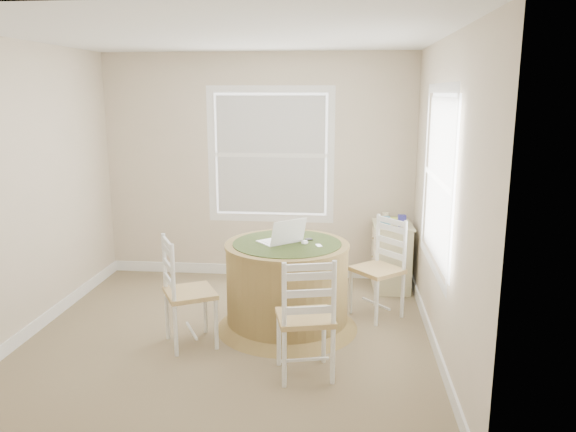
# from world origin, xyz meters

# --- Properties ---
(room) EXTENTS (3.64, 3.64, 2.64)m
(room) POSITION_xyz_m (0.17, 0.16, 1.30)
(room) COLOR #8D7959
(room) RESTS_ON ground
(round_table) EXTENTS (1.32, 1.32, 0.82)m
(round_table) POSITION_xyz_m (0.49, 0.30, 0.44)
(round_table) COLOR olive
(round_table) RESTS_ON ground
(chair_left) EXTENTS (0.55, 0.56, 0.95)m
(chair_left) POSITION_xyz_m (-0.30, -0.15, 0.47)
(chair_left) COLOR white
(chair_left) RESTS_ON ground
(chair_near) EXTENTS (0.50, 0.49, 0.95)m
(chair_near) POSITION_xyz_m (0.72, -0.59, 0.47)
(chair_near) COLOR white
(chair_near) RESTS_ON ground
(chair_right) EXTENTS (0.58, 0.58, 0.95)m
(chair_right) POSITION_xyz_m (1.33, 0.66, 0.47)
(chair_right) COLOR white
(chair_right) RESTS_ON ground
(laptop) EXTENTS (0.47, 0.47, 0.25)m
(laptop) POSITION_xyz_m (0.44, 0.31, 0.85)
(laptop) COLOR white
(laptop) RESTS_ON round_table
(mouse) EXTENTS (0.09, 0.12, 0.04)m
(mouse) POSITION_xyz_m (0.65, 0.30, 0.82)
(mouse) COLOR white
(mouse) RESTS_ON round_table
(phone) EXTENTS (0.07, 0.10, 0.02)m
(phone) POSITION_xyz_m (0.78, 0.23, 0.81)
(phone) COLOR #B7BABF
(phone) RESTS_ON round_table
(keys) EXTENTS (0.07, 0.07, 0.02)m
(keys) POSITION_xyz_m (0.68, 0.41, 0.82)
(keys) COLOR black
(keys) RESTS_ON round_table
(corner_chest) EXTENTS (0.44, 0.58, 0.75)m
(corner_chest) POSITION_xyz_m (1.54, 1.46, 0.37)
(corner_chest) COLOR beige
(corner_chest) RESTS_ON ground
(tissue_box) EXTENTS (0.12, 0.12, 0.10)m
(tissue_box) POSITION_xyz_m (1.44, 1.34, 0.80)
(tissue_box) COLOR #4F95B5
(tissue_box) RESTS_ON corner_chest
(box_yellow) EXTENTS (0.15, 0.10, 0.06)m
(box_yellow) POSITION_xyz_m (1.59, 1.49, 0.78)
(box_yellow) COLOR #D7F255
(box_yellow) RESTS_ON corner_chest
(box_blue) EXTENTS (0.08, 0.08, 0.12)m
(box_blue) POSITION_xyz_m (1.62, 1.37, 0.81)
(box_blue) COLOR navy
(box_blue) RESTS_ON corner_chest
(cup_cream) EXTENTS (0.07, 0.07, 0.09)m
(cup_cream) POSITION_xyz_m (1.47, 1.62, 0.79)
(cup_cream) COLOR beige
(cup_cream) RESTS_ON corner_chest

